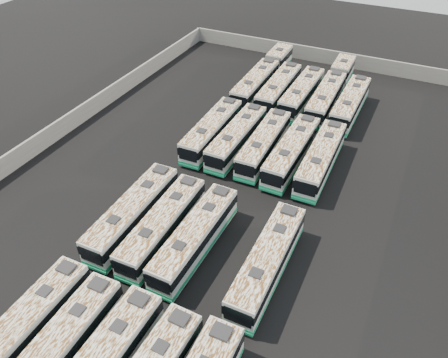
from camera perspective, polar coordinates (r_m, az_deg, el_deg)
ground at (r=42.21m, az=0.10°, el=-2.97°), size 140.00×140.00×0.00m
perimeter_wall at (r=41.50m, az=0.10°, el=-1.83°), size 45.20×73.20×2.20m
bus_front_far_left at (r=33.85m, az=-24.73°, el=-17.57°), size 2.52×11.31×3.18m
bus_front_left at (r=32.09m, az=-21.00°, el=-20.38°), size 2.61×11.35×3.18m
bus_midfront_far_left at (r=39.32m, az=-11.76°, el=-4.40°), size 2.66×11.71×3.29m
bus_midfront_left at (r=37.83m, az=-7.99°, el=-6.02°), size 2.63×11.38×3.19m
bus_midfront_center at (r=36.54m, az=-3.76°, el=-7.60°), size 2.52×11.40×3.21m
bus_midfront_far_right at (r=34.79m, az=5.69°, el=-10.72°), size 2.50×11.54×3.25m
bus_midback_far_left at (r=49.52m, az=-1.58°, el=6.33°), size 2.69×11.59×3.25m
bus_midback_left at (r=48.35m, az=1.69°, el=5.44°), size 2.45×11.41×3.21m
bus_midback_center at (r=47.50m, az=5.23°, el=4.60°), size 2.69×11.37×3.19m
bus_midback_right at (r=46.55m, az=8.82°, el=3.56°), size 2.65×11.68×3.28m
bus_midback_far_right at (r=46.04m, az=12.52°, el=2.61°), size 2.63×11.65×3.27m
bus_back_far_left at (r=62.47m, az=5.19°, el=13.32°), size 2.76×18.20×3.29m
bus_back_left at (r=58.90m, az=7.14°, el=11.58°), size 2.66×11.75×3.30m
bus_back_center at (r=58.20m, az=10.10°, el=10.93°), size 2.59×11.68×3.28m
bus_back_right at (r=60.26m, az=13.85°, el=11.37°), size 2.79×18.09×3.27m
bus_back_far_right at (r=57.02m, az=16.12°, el=9.38°), size 2.55×11.67×3.28m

